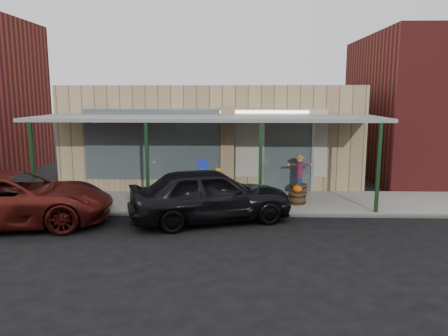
{
  "coord_description": "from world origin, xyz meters",
  "views": [
    {
      "loc": [
        1.08,
        -11.48,
        3.87
      ],
      "look_at": [
        0.64,
        2.6,
        1.48
      ],
      "focal_mm": 35.0,
      "sensor_mm": 36.0,
      "label": 1
    }
  ],
  "objects_px": {
    "barrel_pumpkin": "(297,197)",
    "parked_sedan": "(210,195)",
    "barrel_scarecrow": "(299,181)",
    "handicap_sign": "(203,176)",
    "car_maroon": "(12,199)"
  },
  "relations": [
    {
      "from": "barrel_scarecrow",
      "to": "handicap_sign",
      "type": "bearing_deg",
      "value": -152.79
    },
    {
      "from": "handicap_sign",
      "to": "car_maroon",
      "type": "distance_m",
      "value": 5.85
    },
    {
      "from": "handicap_sign",
      "to": "barrel_pumpkin",
      "type": "bearing_deg",
      "value": 12.76
    },
    {
      "from": "barrel_pumpkin",
      "to": "car_maroon",
      "type": "distance_m",
      "value": 9.02
    },
    {
      "from": "car_maroon",
      "to": "barrel_scarecrow",
      "type": "bearing_deg",
      "value": -77.93
    },
    {
      "from": "barrel_pumpkin",
      "to": "car_maroon",
      "type": "height_order",
      "value": "car_maroon"
    },
    {
      "from": "barrel_pumpkin",
      "to": "car_maroon",
      "type": "xyz_separation_m",
      "value": [
        -8.72,
        -2.26,
        0.41
      ]
    },
    {
      "from": "barrel_pumpkin",
      "to": "handicap_sign",
      "type": "distance_m",
      "value": 3.32
    },
    {
      "from": "barrel_scarecrow",
      "to": "barrel_pumpkin",
      "type": "relative_size",
      "value": 2.07
    },
    {
      "from": "barrel_scarecrow",
      "to": "handicap_sign",
      "type": "relative_size",
      "value": 0.95
    },
    {
      "from": "barrel_scarecrow",
      "to": "barrel_pumpkin",
      "type": "bearing_deg",
      "value": -100.33
    },
    {
      "from": "barrel_pumpkin",
      "to": "parked_sedan",
      "type": "distance_m",
      "value": 3.36
    },
    {
      "from": "parked_sedan",
      "to": "car_maroon",
      "type": "height_order",
      "value": "parked_sedan"
    },
    {
      "from": "barrel_pumpkin",
      "to": "parked_sedan",
      "type": "bearing_deg",
      "value": -149.85
    },
    {
      "from": "barrel_scarecrow",
      "to": "handicap_sign",
      "type": "distance_m",
      "value": 3.93
    }
  ]
}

